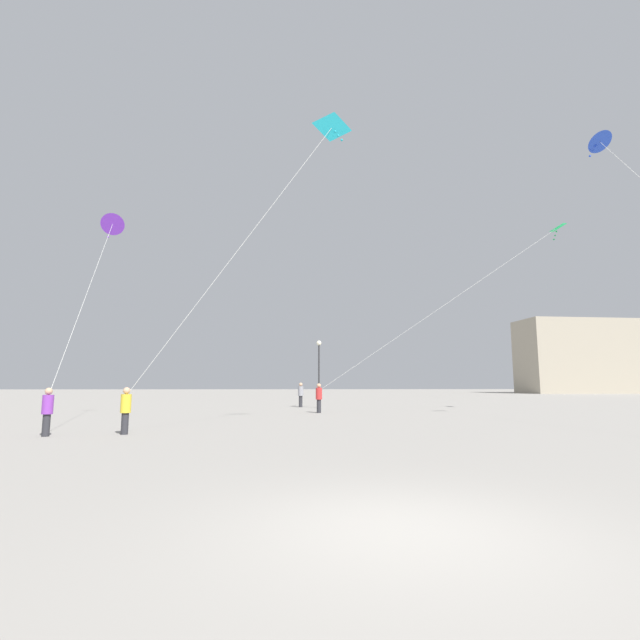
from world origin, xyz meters
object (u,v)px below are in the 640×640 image
Objects in this scene: kite_violet_diamond at (112,225)px; kite_cyan_delta at (328,133)px; person_in_grey at (301,394)px; person_in_purple at (47,410)px; person_in_yellow at (126,408)px; person_in_red at (319,397)px; lamppost_east at (319,362)px; kite_emerald_delta at (548,234)px; kite_cobalt_diamond at (600,143)px; building_left_hall at (584,357)px.

kite_cyan_delta reaches higher than kite_violet_diamond.
person_in_grey is 1.14× the size of person_in_purple.
person_in_grey is 1.13× the size of person_in_yellow.
person_in_red is 0.15× the size of kite_cyan_delta.
person_in_grey is 20.92m from person_in_purple.
kite_emerald_delta is at bearing -26.76° from lamppost_east.
kite_emerald_delta is at bearing -18.31° from person_in_red.
kite_cobalt_diamond is 1.31× the size of kite_violet_diamond.
kite_cobalt_diamond reaches higher than person_in_yellow.
lamppost_east is (7.54, 17.36, 2.39)m from person_in_yellow.
person_in_red is at bearing 120.01° from person_in_purple.
kite_violet_diamond is at bearing -173.69° from kite_emerald_delta.
person_in_grey reaches higher than person_in_yellow.
lamppost_east reaches higher than person_in_red.
person_in_grey is at bearing 84.22° from person_in_red.
kite_violet_diamond is at bearing 169.52° from kite_cobalt_diamond.
person_in_red is (0.98, -7.05, -0.04)m from person_in_grey.
person_in_purple is at bearing -79.55° from kite_violet_diamond.
kite_violet_diamond is at bearing 150.34° from kite_cyan_delta.
person_in_purple is at bearing -119.02° from lamppost_east.
person_in_purple is at bearing -142.27° from person_in_red.
person_in_purple is 14.65m from kite_cyan_delta.
building_left_hall is at bearing 43.44° from kite_violet_diamond.
kite_violet_diamond is (-23.84, 4.41, -2.91)m from kite_cobalt_diamond.
person_in_red is at bearing 146.87° from kite_cobalt_diamond.
person_in_grey is 1.04× the size of person_in_red.
kite_violet_diamond reaches higher than person_in_red.
kite_cyan_delta is at bearing 101.00° from person_in_grey.
lamppost_east is at bearing 144.59° from person_in_grey.
kite_cobalt_diamond reaches higher than person_in_grey.
person_in_grey is at bearing -137.37° from building_left_hall.
kite_cobalt_diamond is 7.60m from kite_emerald_delta.
person_in_purple is 92.92m from building_left_hall.
kite_emerald_delta is at bearing 32.23° from kite_cyan_delta.
kite_cyan_delta is 16.89m from kite_emerald_delta.
person_in_yellow is 25.74m from kite_emerald_delta.
lamppost_east is at bearing 88.26° from kite_cyan_delta.
kite_cobalt_diamond is 0.81× the size of kite_emerald_delta.
person_in_purple is at bearing -155.30° from kite_emerald_delta.
kite_cyan_delta is (7.05, 1.42, 11.07)m from person_in_yellow.
person_in_yellow is (-7.22, -11.54, -0.08)m from person_in_red.
person_in_yellow is 0.13× the size of kite_cobalt_diamond.
kite_cyan_delta reaches higher than person_in_grey.
person_in_purple is 0.07× the size of building_left_hall.
person_in_grey is 7.12m from person_in_red.
building_left_hall is (52.99, 66.71, -5.13)m from kite_cyan_delta.
kite_emerald_delta reaches higher than person_in_purple.
person_in_yellow is 0.33× the size of lamppost_east.
kite_cobalt_diamond is (19.99, 3.21, 12.03)m from person_in_yellow.
lamppost_east is (9.89, 17.83, 2.40)m from person_in_purple.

